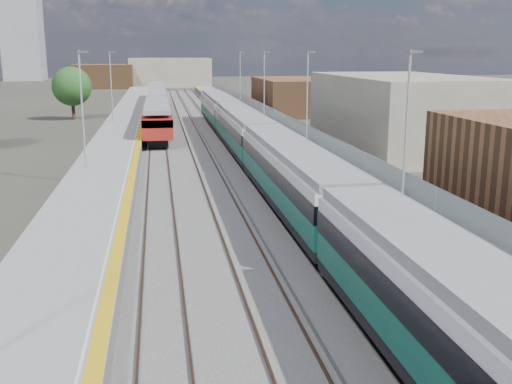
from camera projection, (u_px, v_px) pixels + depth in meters
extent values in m
plane|color=#47443A|center=(217.00, 144.00, 56.33)|extent=(320.00, 320.00, 0.00)
cube|color=#565451|center=(192.00, 140.00, 58.37)|extent=(10.50, 155.00, 0.06)
cube|color=#4C3323|center=(220.00, 135.00, 61.23)|extent=(0.07, 160.00, 0.14)
cube|color=#4C3323|center=(234.00, 135.00, 61.46)|extent=(0.07, 160.00, 0.14)
cube|color=#4C3323|center=(186.00, 136.00, 60.68)|extent=(0.07, 160.00, 0.14)
cube|color=#4C3323|center=(200.00, 136.00, 60.91)|extent=(0.07, 160.00, 0.14)
cube|color=#4C3323|center=(151.00, 137.00, 60.13)|extent=(0.07, 160.00, 0.14)
cube|color=#4C3323|center=(165.00, 137.00, 60.36)|extent=(0.07, 160.00, 0.14)
cube|color=gray|center=(217.00, 135.00, 61.18)|extent=(0.08, 160.00, 0.10)
cube|color=gray|center=(203.00, 136.00, 60.96)|extent=(0.08, 160.00, 0.10)
cube|color=slate|center=(267.00, 134.00, 59.44)|extent=(4.70, 155.00, 1.00)
cube|color=gray|center=(267.00, 129.00, 59.33)|extent=(4.70, 155.00, 0.03)
cube|color=gold|center=(246.00, 129.00, 58.99)|extent=(0.40, 155.00, 0.01)
cube|color=gray|center=(289.00, 122.00, 59.54)|extent=(0.06, 155.00, 1.20)
cylinder|color=#9EA0A3|center=(406.00, 128.00, 29.37)|extent=(0.12, 0.12, 7.50)
cube|color=#4C4C4F|center=(416.00, 52.00, 28.58)|extent=(0.70, 0.18, 0.14)
cylinder|color=#9EA0A3|center=(307.00, 98.00, 48.59)|extent=(0.12, 0.12, 7.50)
cube|color=#4C4C4F|center=(311.00, 52.00, 47.80)|extent=(0.70, 0.18, 0.14)
cylinder|color=#9EA0A3|center=(264.00, 85.00, 67.81)|extent=(0.12, 0.12, 7.50)
cube|color=#4C4C4F|center=(266.00, 52.00, 67.02)|extent=(0.70, 0.18, 0.14)
cylinder|color=#9EA0A3|center=(240.00, 78.00, 87.03)|extent=(0.12, 0.12, 7.50)
cube|color=#4C4C4F|center=(242.00, 52.00, 86.24)|extent=(0.70, 0.18, 0.14)
cube|color=slate|center=(120.00, 137.00, 57.19)|extent=(4.30, 155.00, 1.00)
cube|color=gray|center=(120.00, 132.00, 57.08)|extent=(4.30, 155.00, 0.03)
cube|color=gold|center=(140.00, 131.00, 57.37)|extent=(0.45, 155.00, 0.01)
cube|color=silver|center=(137.00, 131.00, 57.32)|extent=(0.08, 155.00, 0.01)
cylinder|color=#9EA0A3|center=(82.00, 110.00, 38.26)|extent=(0.12, 0.12, 7.50)
cube|color=#4C4C4F|center=(83.00, 52.00, 37.47)|extent=(0.70, 0.18, 0.14)
cylinder|color=#9EA0A3|center=(111.00, 87.00, 63.25)|extent=(0.12, 0.12, 7.50)
cube|color=#4C4C4F|center=(112.00, 52.00, 62.46)|extent=(0.70, 0.18, 0.14)
cube|color=gray|center=(401.00, 112.00, 53.31)|extent=(11.00, 22.00, 6.40)
cube|color=brown|center=(289.00, 96.00, 84.73)|extent=(8.00, 18.00, 4.80)
cube|color=gray|center=(170.00, 72.00, 151.32)|extent=(20.00, 14.00, 7.00)
cube|color=brown|center=(104.00, 76.00, 144.16)|extent=(14.00, 12.00, 5.60)
cube|color=gray|center=(21.00, 13.00, 179.25)|extent=(11.00, 11.00, 40.00)
cube|color=#10534B|center=(491.00, 372.00, 12.96)|extent=(2.72, 18.79, 1.10)
cube|color=black|center=(495.00, 336.00, 12.76)|extent=(2.77, 18.79, 0.75)
cube|color=white|center=(497.00, 310.00, 12.63)|extent=(2.72, 18.79, 0.46)
cube|color=gray|center=(499.00, 292.00, 12.54)|extent=(2.41, 18.79, 0.39)
cube|color=black|center=(293.00, 198.00, 31.67)|extent=(2.62, 18.79, 0.44)
cube|color=#10534B|center=(294.00, 184.00, 31.50)|extent=(2.72, 18.79, 1.10)
cube|color=black|center=(294.00, 168.00, 31.30)|extent=(2.77, 18.79, 0.75)
cube|color=white|center=(294.00, 157.00, 31.16)|extent=(2.72, 18.79, 0.46)
cube|color=gray|center=(294.00, 149.00, 31.07)|extent=(2.41, 18.79, 0.39)
cube|color=black|center=(243.00, 144.00, 50.21)|extent=(2.62, 18.79, 0.44)
cube|color=#10534B|center=(243.00, 135.00, 50.03)|extent=(2.72, 18.79, 1.10)
cube|color=black|center=(242.00, 125.00, 49.84)|extent=(2.77, 18.79, 0.75)
cube|color=white|center=(242.00, 118.00, 49.70)|extent=(2.72, 18.79, 0.46)
cube|color=gray|center=(242.00, 113.00, 49.61)|extent=(2.41, 18.79, 0.39)
cube|color=black|center=(219.00, 120.00, 68.75)|extent=(2.62, 18.79, 0.44)
cube|color=#10534B|center=(219.00, 113.00, 68.57)|extent=(2.72, 18.79, 1.10)
cube|color=black|center=(219.00, 105.00, 68.37)|extent=(2.77, 18.79, 0.75)
cube|color=white|center=(219.00, 100.00, 68.24)|extent=(2.72, 18.79, 0.46)
cube|color=gray|center=(219.00, 96.00, 68.15)|extent=(2.41, 18.79, 0.39)
cube|color=black|center=(158.00, 134.00, 60.04)|extent=(1.79, 15.26, 0.62)
cube|color=maroon|center=(157.00, 119.00, 59.70)|extent=(2.65, 17.95, 1.89)
cube|color=black|center=(157.00, 114.00, 59.59)|extent=(2.70, 17.95, 0.66)
cube|color=gray|center=(157.00, 104.00, 59.38)|extent=(2.36, 17.95, 0.38)
cube|color=black|center=(157.00, 115.00, 77.77)|extent=(1.79, 15.26, 0.62)
cube|color=maroon|center=(157.00, 104.00, 77.43)|extent=(2.65, 17.95, 1.89)
cube|color=black|center=(157.00, 100.00, 77.32)|extent=(2.70, 17.95, 0.66)
cube|color=gray|center=(157.00, 92.00, 77.10)|extent=(2.36, 17.95, 0.38)
cube|color=black|center=(157.00, 103.00, 95.50)|extent=(1.79, 15.26, 0.62)
cube|color=maroon|center=(157.00, 94.00, 95.16)|extent=(2.65, 17.95, 1.89)
cube|color=black|center=(157.00, 91.00, 95.05)|extent=(2.70, 17.95, 0.66)
cube|color=gray|center=(156.00, 85.00, 94.83)|extent=(2.36, 17.95, 0.38)
cylinder|color=#382619|center=(73.00, 111.00, 76.20)|extent=(0.44, 0.44, 2.34)
sphere|color=#1D491C|center=(72.00, 86.00, 75.51)|extent=(4.93, 4.93, 4.93)
cylinder|color=#382619|center=(411.00, 115.00, 72.17)|extent=(0.44, 0.44, 1.93)
sphere|color=#1D491C|center=(412.00, 94.00, 71.60)|extent=(4.08, 4.08, 4.08)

